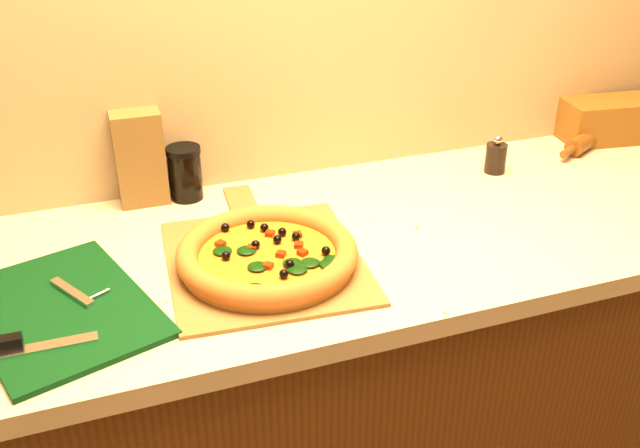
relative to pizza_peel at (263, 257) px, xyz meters
The scene contains 10 objects.
cabinet 0.50m from the pizza_peel, 16.27° to the left, with size 2.80×0.65×0.86m, color #4D2A10.
countertop 0.15m from the pizza_peel, 16.27° to the left, with size 2.84×0.68×0.04m, color beige.
pizza_peel is the anchor object (origin of this frame).
pizza 0.05m from the pizza_peel, 92.04° to the right, with size 0.34×0.34×0.05m.
cutting_board 0.39m from the pizza_peel, behind, with size 0.37×0.44×0.03m.
pepper_grinder 0.68m from the pizza_peel, 17.72° to the left, with size 0.05×0.05×0.10m.
rolling_pin 1.03m from the pizza_peel, 15.51° to the left, with size 0.32×0.18×0.05m.
bread_bag 1.17m from the pizza_peel, 14.16° to the left, with size 0.40×0.13×0.11m, color #603812.
paper_bag 0.40m from the pizza_peel, 117.94° to the left, with size 0.11×0.08×0.21m, color brown.
dark_jar 0.34m from the pizza_peel, 105.38° to the left, with size 0.08×0.08×0.12m.
Camera 1 is at (-0.45, 0.22, 1.62)m, focal length 40.00 mm.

